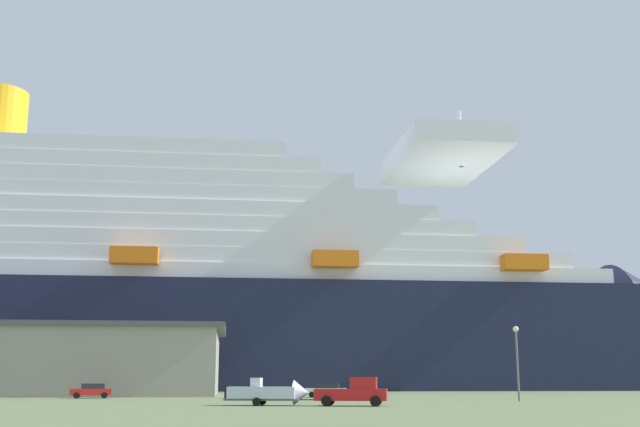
% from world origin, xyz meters
% --- Properties ---
extents(ground_plane, '(600.00, 600.00, 0.00)m').
position_xyz_m(ground_plane, '(0.00, 30.00, 0.00)').
color(ground_plane, '#66754C').
extents(cruise_ship, '(234.48, 42.36, 60.36)m').
position_xyz_m(cruise_ship, '(-24.24, 69.68, 18.15)').
color(cruise_ship, '#191E38').
rests_on(cruise_ship, ground_plane).
extents(terminal_building, '(51.97, 27.43, 8.76)m').
position_xyz_m(terminal_building, '(-28.90, 25.70, 4.40)').
color(terminal_building, gray).
rests_on(terminal_building, ground_plane).
extents(pickup_truck, '(5.89, 3.15, 2.20)m').
position_xyz_m(pickup_truck, '(8.89, -17.69, 1.04)').
color(pickup_truck, red).
rests_on(pickup_truck, ground_plane).
extents(small_boat_on_trailer, '(7.48, 3.29, 2.15)m').
position_xyz_m(small_boat_on_trailer, '(2.52, -16.38, 0.96)').
color(small_boat_on_trailer, '#595960').
rests_on(small_boat_on_trailer, ground_plane).
extents(street_lamp, '(0.56, 0.56, 7.04)m').
position_xyz_m(street_lamp, '(25.93, -5.36, 4.67)').
color(street_lamp, slate).
rests_on(street_lamp, ground_plane).
extents(parked_car_red_hatchback, '(4.63, 2.71, 1.58)m').
position_xyz_m(parked_car_red_hatchback, '(-16.95, 9.18, 0.83)').
color(parked_car_red_hatchback, red).
rests_on(parked_car_red_hatchback, ground_plane).
extents(parked_car_white_van, '(4.80, 2.76, 1.58)m').
position_xyz_m(parked_car_white_van, '(8.94, 11.68, 0.83)').
color(parked_car_white_van, white).
rests_on(parked_car_white_van, ground_plane).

